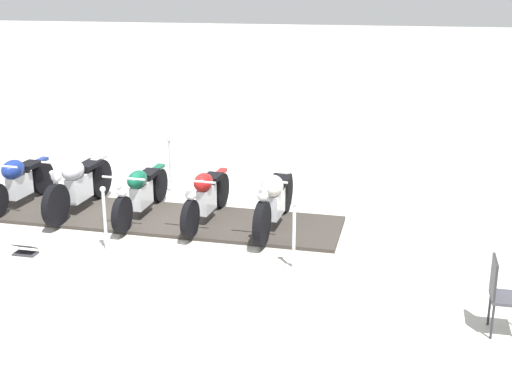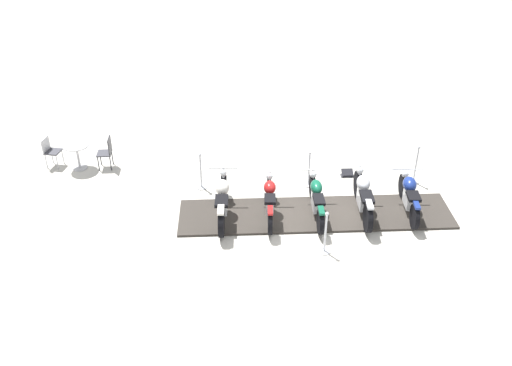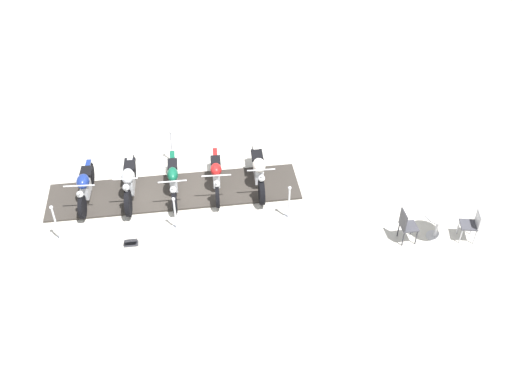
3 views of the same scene
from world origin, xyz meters
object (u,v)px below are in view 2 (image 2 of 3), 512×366
Objects in this scene: stanchion_right_mid at (309,174)px; motorcycle_cream at (223,199)px; cafe_chair_near_table at (107,151)px; stanchion_right_rear at (201,176)px; stanchion_left_mid at (325,239)px; stanchion_right_front at (415,170)px; motorcycle_chrome at (363,195)px; motorcycle_navy at (409,194)px; motorcycle_forest at (316,197)px; info_placard at (347,174)px; cafe_chair_across_table at (50,150)px; motorcycle_maroon at (270,198)px; cafe_table at (77,150)px.

motorcycle_cream is at bearing 117.44° from stanchion_right_mid.
stanchion_right_mid is 5.76m from cafe_chair_near_table.
stanchion_right_rear is 0.97× the size of stanchion_left_mid.
motorcycle_chrome is at bearing 125.20° from stanchion_right_front.
motorcycle_navy is at bearing -108.82° from stanchion_right_rear.
motorcycle_forest is at bearing 111.92° from stanchion_right_front.
stanchion_right_rear is 4.09m from info_placard.
info_placard is 6.83m from cafe_chair_near_table.
stanchion_right_mid reaches higher than cafe_chair_across_table.
motorcycle_maroon reaches higher than cafe_chair_across_table.
cafe_chair_near_table is at bearing 73.92° from stanchion_right_mid.
motorcycle_cream is 2.07× the size of stanchion_left_mid.
motorcycle_forest is at bearing 154.03° from cafe_chair_near_table.
stanchion_right_rear is 1.02× the size of stanchion_right_mid.
cafe_chair_near_table is at bearing 61.91° from stanchion_right_rear.
motorcycle_cream is at bearing 53.76° from stanchion_left_mid.
stanchion_right_front reaches higher than stanchion_right_rear.
motorcycle_maroon reaches higher than cafe_table.
motorcycle_maroon reaches higher than cafe_chair_near_table.
stanchion_right_front reaches higher than motorcycle_forest.
motorcycle_chrome is 8.05m from cafe_table.
info_placard is (0.33, -1.17, -0.29)m from stanchion_right_mid.
stanchion_right_rear is at bearing 41.40° from stanchion_left_mid.
cafe_table is (1.83, 9.26, 0.19)m from stanchion_right_front.
motorcycle_maroon is at bearing -120.14° from cafe_table.
motorcycle_cream is 2.73m from stanchion_right_mid.
cafe_chair_across_table is (3.13, 4.72, -0.03)m from motorcycle_cream.
stanchion_right_front reaches higher than stanchion_right_mid.
stanchion_left_mid is at bearing 130.94° from stanchion_right_front.
motorcycle_maroon is 5.90m from cafe_table.
stanchion_right_front is (-0.19, -2.91, 0.05)m from stanchion_right_mid.
stanchion_left_mid is at bearing 142.88° from cafe_chair_near_table.
stanchion_right_mid is (1.33, -1.25, -0.18)m from motorcycle_maroon.
stanchion_right_front reaches higher than info_placard.
cafe_chair_near_table is at bearing 49.99° from stanchion_left_mid.
motorcycle_cream reaches higher than stanchion_right_rear.
motorcycle_chrome is 0.98× the size of motorcycle_cream.
stanchion_right_rear is (1.75, 5.14, -0.18)m from motorcycle_navy.
motorcycle_navy is 1.78× the size of stanchion_right_front.
stanchion_left_mid is at bearing -109.14° from info_placard.
cafe_chair_near_table is at bearing 75.65° from motorcycle_navy.
motorcycle_maroon is at bearing 148.57° from cafe_chair_near_table.
stanchion_left_mid is at bearing -138.94° from motorcycle_maroon.
stanchion_right_front is 1.46× the size of cafe_table.
cafe_chair_across_table is at bearing 173.34° from info_placard.
stanchion_right_rear is 1.12× the size of cafe_chair_near_table.
stanchion_left_mid is at bearing -138.60° from stanchion_right_rear.
stanchion_left_mid is (-3.08, -2.71, 0.00)m from stanchion_right_rear.
stanchion_right_mid is (-0.19, -2.91, -0.01)m from stanchion_right_rear.
motorcycle_forest reaches higher than cafe_chair_across_table.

